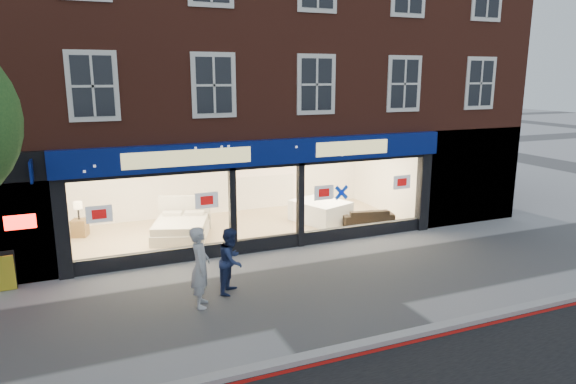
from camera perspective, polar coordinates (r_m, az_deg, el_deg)
ground at (r=12.70m, az=2.63°, el=-10.64°), size 120.00×120.00×0.00m
kerb_line at (r=10.28m, az=10.35°, el=-16.82°), size 60.00×0.10×0.01m
kerb_stone at (r=10.39m, az=9.74°, el=-16.09°), size 60.00×0.25×0.12m
showroom_floor at (r=17.28m, az=-4.82°, el=-4.05°), size 11.00×4.50×0.10m
building at (r=18.22m, az=-6.99°, el=17.83°), size 19.00×8.26×10.30m
display_bed at (r=16.44m, az=-11.77°, el=-3.83°), size 2.20×2.42×1.13m
bedside_table at (r=17.44m, az=-22.12°, el=-3.70°), size 0.57×0.57×0.55m
mattress_stack at (r=17.84m, az=3.61°, el=-2.13°), size 1.98×2.19×0.71m
sofa at (r=17.73m, az=8.78°, el=-2.69°), size 1.87×1.05×0.52m
a_board at (r=14.12m, az=-29.25°, el=-7.81°), size 0.64×0.44×0.95m
pedestrian_grey at (r=11.62m, az=-9.70°, el=-8.19°), size 0.61×0.77×1.84m
pedestrian_blue at (r=12.28m, az=-6.32°, el=-7.56°), size 0.94×0.97×1.58m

